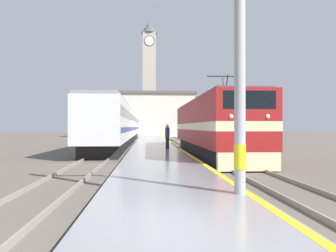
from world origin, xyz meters
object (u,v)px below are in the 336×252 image
Objects in this scene: locomotive_train at (210,127)px; person_on_platform at (167,136)px; passenger_train at (124,125)px; catenary_mast at (243,42)px; clock_tower at (149,76)px.

person_on_platform is at bearing 143.01° from locomotive_train.
locomotive_train is 0.35× the size of passenger_train.
passenger_train is at bearing 108.85° from locomotive_train.
locomotive_train reaches higher than person_on_platform.
passenger_train is (-7.34, 21.50, 0.21)m from locomotive_train.
catenary_mast is 0.28× the size of clock_tower.
locomotive_train is 3.61m from person_on_platform.
locomotive_train is 22.72m from passenger_train.
clock_tower is (-1.71, 68.47, 9.85)m from catenary_mast.
catenary_mast is at bearing -88.57° from clock_tower.
locomotive_train is at bearing -36.99° from person_on_platform.
catenary_mast is at bearing -98.04° from locomotive_train.
clock_tower reaches higher than person_on_platform.
locomotive_train is 9.60× the size of person_on_platform.
clock_tower is (-0.93, 51.80, 12.57)m from person_on_platform.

